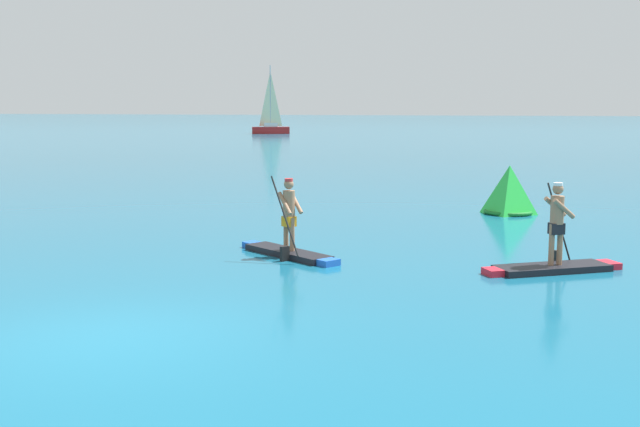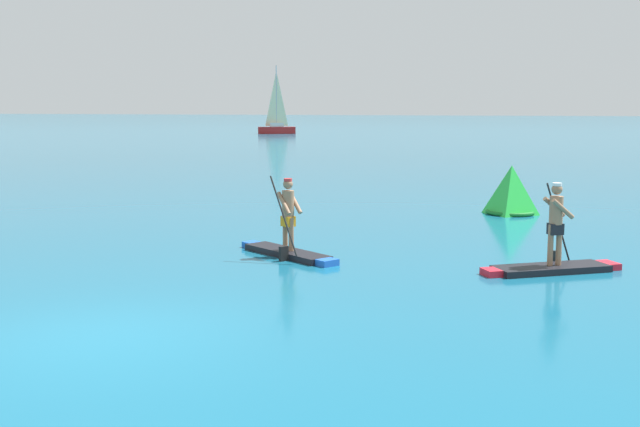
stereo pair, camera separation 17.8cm
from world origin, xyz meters
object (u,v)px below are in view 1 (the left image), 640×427
paddleboarder_mid_center (288,240)px  race_marker_buoy (509,192)px  sailboat_left_horizon (271,123)px  paddleboarder_far_right (554,254)px

paddleboarder_mid_center → race_marker_buoy: 9.24m
sailboat_left_horizon → paddleboarder_far_right: bearing=90.6°
paddleboarder_far_right → paddleboarder_mid_center: bearing=147.6°
paddleboarder_mid_center → sailboat_left_horizon: bearing=143.6°
race_marker_buoy → sailboat_left_horizon: (-27.11, 59.41, 0.57)m
paddleboarder_far_right → race_marker_buoy: size_ratio=1.84×
paddleboarder_mid_center → sailboat_left_horizon: sailboat_left_horizon is taller
race_marker_buoy → sailboat_left_horizon: size_ratio=0.20×
paddleboarder_mid_center → race_marker_buoy: size_ratio=1.81×
paddleboarder_far_right → race_marker_buoy: paddleboarder_far_right is taller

